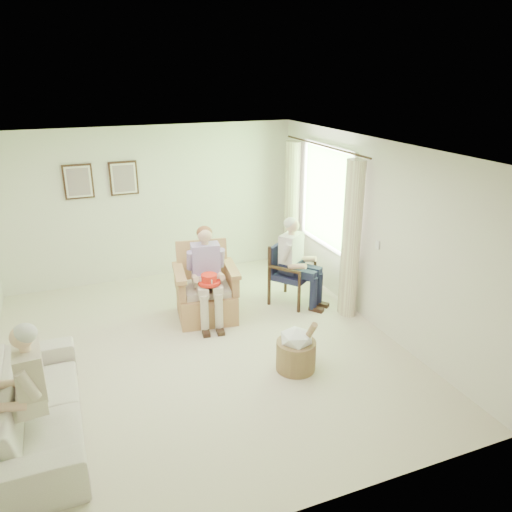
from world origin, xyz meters
The scene contains 18 objects.
floor centered at (0.00, 0.00, 0.00)m, with size 5.50×5.50×0.00m, color beige.
back_wall centered at (0.00, 2.75, 1.30)m, with size 5.00×0.04×2.60m, color silver.
front_wall centered at (0.00, -2.75, 1.30)m, with size 5.00×0.04×2.60m, color silver.
right_wall centered at (2.50, 0.00, 1.30)m, with size 0.04×5.50×2.60m, color silver.
ceiling centered at (0.00, 0.00, 2.60)m, with size 5.00×5.50×0.02m, color white.
window centered at (2.46, 1.20, 1.58)m, with size 0.13×2.50×1.63m.
curtain_left centered at (2.33, 0.22, 1.15)m, with size 0.34×0.34×2.30m, color beige.
curtain_right centered at (2.33, 2.18, 1.15)m, with size 0.34×0.34×2.30m, color beige.
framed_print_left centered at (-1.15, 2.71, 1.78)m, with size 0.45×0.05×0.55m.
framed_print_right centered at (-0.45, 2.71, 1.78)m, with size 0.45×0.05×0.55m.
wicker_armchair centered at (0.35, 0.90, 0.34)m, with size 0.85×0.84×1.08m.
wood_armchair centered at (1.74, 0.96, 0.51)m, with size 0.60×0.56×0.93m.
sofa centered at (-1.95, -0.93, 0.32)m, with size 0.86×2.21×0.65m, color beige.
person_wicker centered at (0.35, 0.76, 0.81)m, with size 0.40×0.62×1.37m.
person_dark centered at (1.74, 0.81, 0.78)m, with size 0.40×0.63×1.34m.
person_sofa centered at (-1.95, -1.19, 0.74)m, with size 0.42×0.62×1.29m.
red_hat centered at (0.31, 0.56, 0.72)m, with size 0.31×0.31×0.14m.
hatbox centered at (0.96, -0.85, 0.28)m, with size 0.57×0.57×0.71m.
Camera 1 is at (-1.43, -5.53, 3.43)m, focal length 35.00 mm.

